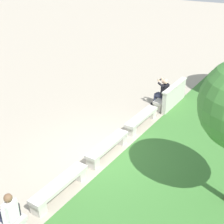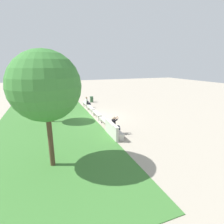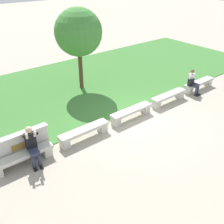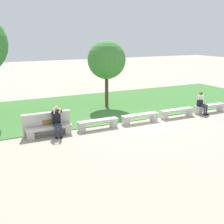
{
  "view_description": "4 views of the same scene",
  "coord_description": "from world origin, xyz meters",
  "px_view_note": "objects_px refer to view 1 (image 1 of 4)",
  "views": [
    {
      "loc": [
        7.25,
        4.9,
        5.98
      ],
      "look_at": [
        -0.9,
        -0.42,
        1.09
      ],
      "focal_mm": 50.0,
      "sensor_mm": 36.0,
      "label": 1
    },
    {
      "loc": [
        -15.28,
        4.35,
        4.85
      ],
      "look_at": [
        -1.94,
        -0.78,
        0.93
      ],
      "focal_mm": 28.0,
      "sensor_mm": 36.0,
      "label": 2
    },
    {
      "loc": [
        -6.62,
        -6.97,
        5.77
      ],
      "look_at": [
        -1.17,
        -0.15,
        0.8
      ],
      "focal_mm": 42.0,
      "sensor_mm": 36.0,
      "label": 3
    },
    {
      "loc": [
        -8.35,
        -12.95,
        4.4
      ],
      "look_at": [
        -1.99,
        -0.71,
        0.95
      ],
      "focal_mm": 50.0,
      "sensor_mm": 36.0,
      "label": 4
    }
  ],
  "objects_px": {
    "bench_main": "(167,98)",
    "person_distant": "(8,213)",
    "person_photographer": "(162,91)",
    "backpack": "(13,211)",
    "bench_far": "(60,186)",
    "bench_near": "(141,119)",
    "bench_mid": "(108,147)"
  },
  "relations": [
    {
      "from": "backpack",
      "to": "person_photographer",
      "type": "bearing_deg",
      "value": -179.8
    },
    {
      "from": "bench_main",
      "to": "bench_far",
      "type": "relative_size",
      "value": 1.0
    },
    {
      "from": "bench_main",
      "to": "person_photographer",
      "type": "bearing_deg",
      "value": -12.41
    },
    {
      "from": "bench_far",
      "to": "person_photographer",
      "type": "bearing_deg",
      "value": -179.35
    },
    {
      "from": "bench_main",
      "to": "person_distant",
      "type": "distance_m",
      "value": 8.81
    },
    {
      "from": "person_photographer",
      "to": "person_distant",
      "type": "xyz_separation_m",
      "value": [
        8.46,
        0.01,
        -0.06
      ]
    },
    {
      "from": "person_photographer",
      "to": "backpack",
      "type": "height_order",
      "value": "person_photographer"
    },
    {
      "from": "bench_mid",
      "to": "person_distant",
      "type": "relative_size",
      "value": 1.61
    },
    {
      "from": "bench_main",
      "to": "person_distant",
      "type": "height_order",
      "value": "person_distant"
    },
    {
      "from": "person_distant",
      "to": "backpack",
      "type": "xyz_separation_m",
      "value": [
        -0.12,
        0.02,
        -0.05
      ]
    },
    {
      "from": "bench_near",
      "to": "bench_mid",
      "type": "relative_size",
      "value": 1.0
    },
    {
      "from": "bench_main",
      "to": "bench_mid",
      "type": "relative_size",
      "value": 1.0
    },
    {
      "from": "bench_mid",
      "to": "person_distant",
      "type": "distance_m",
      "value": 4.08
    },
    {
      "from": "bench_near",
      "to": "person_photographer",
      "type": "relative_size",
      "value": 1.54
    },
    {
      "from": "bench_mid",
      "to": "person_photographer",
      "type": "distance_m",
      "value": 4.42
    },
    {
      "from": "bench_far",
      "to": "person_photographer",
      "type": "height_order",
      "value": "person_photographer"
    },
    {
      "from": "bench_far",
      "to": "bench_main",
      "type": "bearing_deg",
      "value": 180.0
    },
    {
      "from": "bench_far",
      "to": "bench_mid",
      "type": "bearing_deg",
      "value": 180.0
    },
    {
      "from": "person_photographer",
      "to": "backpack",
      "type": "relative_size",
      "value": 3.08
    },
    {
      "from": "bench_mid",
      "to": "backpack",
      "type": "distance_m",
      "value": 3.95
    },
    {
      "from": "bench_far",
      "to": "backpack",
      "type": "bearing_deg",
      "value": -1.77
    },
    {
      "from": "bench_far",
      "to": "person_distant",
      "type": "xyz_separation_m",
      "value": [
        1.69,
        -0.07,
        0.37
      ]
    },
    {
      "from": "backpack",
      "to": "bench_near",
      "type": "bearing_deg",
      "value": 179.56
    },
    {
      "from": "bench_near",
      "to": "bench_main",
      "type": "bearing_deg",
      "value": 180.0
    },
    {
      "from": "person_photographer",
      "to": "person_distant",
      "type": "bearing_deg",
      "value": 0.07
    },
    {
      "from": "bench_far",
      "to": "bench_near",
      "type": "bearing_deg",
      "value": 180.0
    },
    {
      "from": "bench_near",
      "to": "bench_mid",
      "type": "xyz_separation_m",
      "value": [
        2.37,
        0.0,
        0.0
      ]
    },
    {
      "from": "bench_main",
      "to": "bench_near",
      "type": "distance_m",
      "value": 2.37
    },
    {
      "from": "person_photographer",
      "to": "person_distant",
      "type": "distance_m",
      "value": 8.46
    },
    {
      "from": "bench_mid",
      "to": "person_photographer",
      "type": "xyz_separation_m",
      "value": [
        -4.4,
        -0.08,
        0.43
      ]
    },
    {
      "from": "bench_main",
      "to": "person_photographer",
      "type": "distance_m",
      "value": 0.56
    },
    {
      "from": "bench_main",
      "to": "bench_mid",
      "type": "distance_m",
      "value": 4.75
    }
  ]
}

